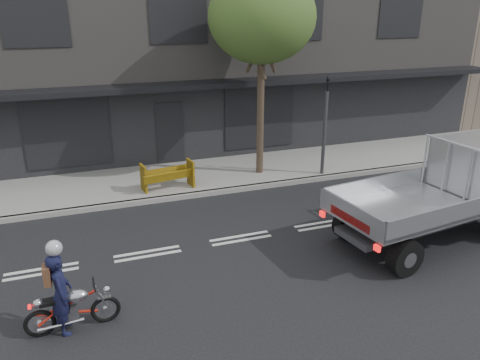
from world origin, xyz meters
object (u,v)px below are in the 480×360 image
(motorcycle, at_px, (72,308))
(flatbed_ute, at_px, (469,180))
(street_tree, at_px, (262,18))
(rider, at_px, (61,293))
(construction_barrier, at_px, (169,177))
(traffic_light_pole, at_px, (324,131))

(motorcycle, height_order, flatbed_ute, flatbed_ute)
(street_tree, height_order, motorcycle, street_tree)
(flatbed_ute, bearing_deg, motorcycle, 177.40)
(rider, relative_size, construction_barrier, 0.99)
(traffic_light_pole, bearing_deg, flatbed_ute, -72.04)
(traffic_light_pole, bearing_deg, motorcycle, -145.68)
(rider, bearing_deg, street_tree, -46.91)
(street_tree, xyz_separation_m, traffic_light_pole, (2.00, -0.85, -3.63))
(construction_barrier, bearing_deg, flatbed_ute, -35.77)
(traffic_light_pole, relative_size, motorcycle, 2.03)
(street_tree, xyz_separation_m, construction_barrier, (-3.34, -0.70, -4.67))
(motorcycle, distance_m, rider, 0.38)
(rider, bearing_deg, motorcycle, -92.17)
(street_tree, distance_m, traffic_light_pole, 4.23)
(traffic_light_pole, relative_size, flatbed_ute, 0.63)
(flatbed_ute, bearing_deg, traffic_light_pole, 100.39)
(traffic_light_pole, bearing_deg, street_tree, 156.97)
(traffic_light_pole, xyz_separation_m, rider, (-8.47, -5.68, -0.85))
(street_tree, relative_size, rider, 4.22)
(rider, distance_m, flatbed_ute, 10.09)
(traffic_light_pole, xyz_separation_m, construction_barrier, (-5.34, 0.15, -1.05))
(street_tree, relative_size, traffic_light_pole, 1.93)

